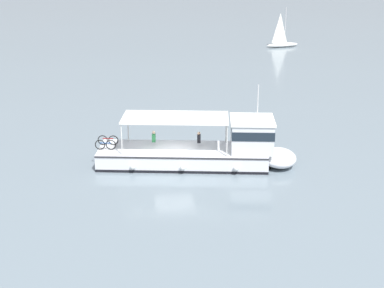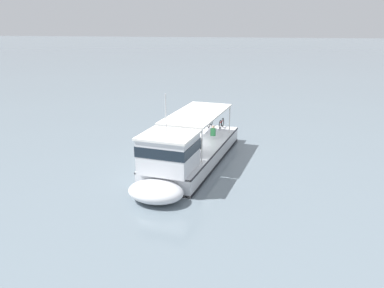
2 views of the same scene
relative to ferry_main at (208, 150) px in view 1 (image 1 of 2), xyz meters
name	(u,v)px [view 1 (image 1 of 2)]	position (x,y,z in m)	size (l,w,h in m)	color
ground_plane	(174,167)	(0.23, -2.20, -1.01)	(400.00, 400.00, 0.00)	slate
ferry_main	(208,150)	(0.00, 0.00, 0.00)	(5.19, 13.04, 5.32)	silver
sailboat_far_right	(282,43)	(-43.75, 17.53, -0.47)	(2.43, 4.99, 5.40)	white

